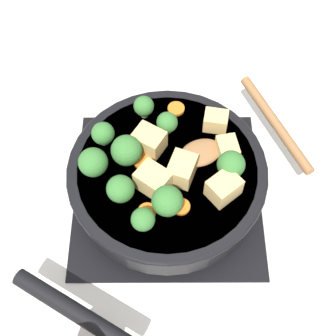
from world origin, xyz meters
The scene contains 23 objects.
ground_plane centered at (0.00, 0.00, 0.00)m, with size 2.40×2.40×0.00m, color white.
front_burner_grate centered at (0.00, 0.00, 0.01)m, with size 0.31×0.31×0.03m.
skillet_pan centered at (0.00, 0.00, 0.06)m, with size 0.43×0.37×0.06m.
wooden_spoon centered at (-0.05, 0.12, 0.09)m, with size 0.19×0.21×0.02m.
tofu_cube_center_large centered at (0.01, 0.02, 0.10)m, with size 0.05×0.04×0.04m, color #DBB770.
tofu_cube_near_handle centered at (-0.08, 0.08, 0.10)m, with size 0.04×0.03×0.03m, color #DBB770.
tofu_cube_east_chunk centered at (0.04, 0.08, 0.10)m, with size 0.05×0.04×0.04m, color #DBB770.
tofu_cube_west_chunk centered at (0.03, -0.02, 0.10)m, with size 0.05×0.04×0.04m, color #DBB770.
tofu_cube_back_piece centered at (-0.04, -0.03, 0.10)m, with size 0.05×0.04×0.04m, color #DBB770.
tofu_cube_front_piece centered at (-0.02, 0.09, 0.10)m, with size 0.04×0.03×0.03m, color #DBB770.
broccoli_floret_near_spoon centered at (0.07, 0.00, 0.11)m, with size 0.05×0.05×0.05m.
broccoli_floret_center_top centered at (-0.05, -0.10, 0.11)m, with size 0.04×0.04×0.04m.
broccoli_floret_east_rim centered at (-0.01, -0.06, 0.11)m, with size 0.05×0.05×0.05m.
broccoli_floret_west_rim centered at (0.10, -0.03, 0.11)m, with size 0.03×0.03×0.04m.
broccoli_floret_north_edge centered at (0.05, -0.07, 0.11)m, with size 0.04×0.04×0.05m.
broccoli_floret_south_cluster centered at (0.01, 0.09, 0.11)m, with size 0.04×0.04×0.05m.
broccoli_floret_mid_floret centered at (-0.07, 0.00, 0.11)m, with size 0.03×0.03×0.04m.
broccoli_floret_small_inner centered at (-0.10, -0.04, 0.10)m, with size 0.03×0.03×0.04m.
broccoli_floret_tall_stem centered at (0.01, -0.11, 0.11)m, with size 0.04×0.04×0.05m.
carrot_slice_orange_thin centered at (0.07, -0.03, 0.08)m, with size 0.03×0.03×0.01m, color orange.
carrot_slice_near_center centered at (-0.11, 0.01, 0.08)m, with size 0.03×0.03×0.01m, color orange.
carrot_slice_edge_slice centered at (0.07, 0.02, 0.08)m, with size 0.03×0.03×0.01m, color orange.
carrot_slice_under_broccoli centered at (-0.01, -0.04, 0.08)m, with size 0.03×0.03×0.01m, color orange.
Camera 1 is at (0.37, -0.00, 0.70)m, focal length 50.00 mm.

